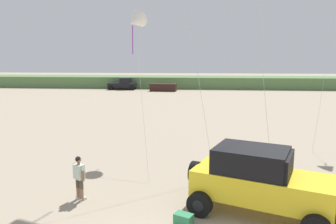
{
  "coord_description": "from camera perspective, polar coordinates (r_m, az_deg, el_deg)",
  "views": [
    {
      "loc": [
        1.23,
        -6.91,
        5.16
      ],
      "look_at": [
        0.15,
        4.67,
        3.23
      ],
      "focal_mm": 34.35,
      "sensor_mm": 36.0,
      "label": 1
    }
  ],
  "objects": [
    {
      "name": "distant_pickup",
      "position": [
        55.0,
        -8.0,
        4.93
      ],
      "size": [
        4.66,
        2.5,
        1.98
      ],
      "color": "black",
      "rests_on": "ground_plane"
    },
    {
      "name": "dune_ridge",
      "position": [
        59.03,
        1.44,
        5.38
      ],
      "size": [
        90.0,
        8.1,
        1.99
      ],
      "primitive_type": "cube",
      "color": "#567A47",
      "rests_on": "ground_plane"
    },
    {
      "name": "distant_sedan",
      "position": [
        51.91,
        -0.83,
        4.39
      ],
      "size": [
        4.29,
        1.93,
        1.2
      ],
      "primitive_type": "cube",
      "rotation": [
        0.0,
        0.0,
        -0.06
      ],
      "color": "black",
      "rests_on": "ground_plane"
    },
    {
      "name": "kite_yellow_diamond",
      "position": [
        17.64,
        -5.86,
        15.78
      ],
      "size": [
        2.04,
        5.33,
        7.84
      ],
      "color": "white",
      "rests_on": "ground_plane"
    },
    {
      "name": "person_watching",
      "position": [
        12.41,
        -15.49,
        -10.82
      ],
      "size": [
        0.53,
        0.46,
        1.67
      ],
      "color": "#8C664C",
      "rests_on": "ground_plane"
    },
    {
      "name": "jeep",
      "position": [
        11.25,
        15.82,
        -11.53
      ],
      "size": [
        5.0,
        3.79,
        2.26
      ],
      "color": "yellow",
      "rests_on": "ground_plane"
    },
    {
      "name": "cooler_box",
      "position": [
        10.6,
        2.79,
        -18.53
      ],
      "size": [
        0.66,
        0.57,
        0.38
      ],
      "primitive_type": "cube",
      "rotation": [
        0.0,
        0.0,
        -0.44
      ],
      "color": "#2D7F51",
      "rests_on": "ground_plane"
    }
  ]
}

